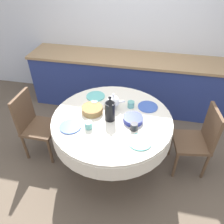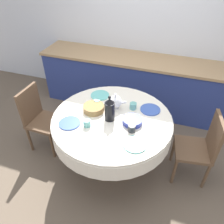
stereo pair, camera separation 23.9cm
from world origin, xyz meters
name	(u,v)px [view 1 (the left image)]	position (x,y,z in m)	size (l,w,h in m)	color
ground_plane	(112,162)	(0.00, 0.00, 0.00)	(12.00, 12.00, 0.00)	brown
wall_back	(134,24)	(0.00, 1.70, 1.30)	(7.00, 0.05, 2.60)	silver
kitchen_counter	(128,82)	(0.00, 1.37, 0.45)	(3.24, 0.64, 0.89)	navy
dining_table	(112,126)	(0.00, 0.00, 0.64)	(1.36, 1.36, 0.76)	olive
chair_left	(199,138)	(1.01, 0.15, 0.50)	(0.45, 0.45, 0.90)	brown
chair_right	(34,123)	(-1.02, 0.02, 0.50)	(0.41, 0.41, 0.90)	brown
plate_near_left	(70,127)	(-0.40, -0.24, 0.77)	(0.23, 0.23, 0.01)	#3856AD
cup_near_left	(89,125)	(-0.21, -0.22, 0.80)	(0.08, 0.08, 0.08)	#5BA39E
plate_near_right	(140,142)	(0.34, -0.32, 0.77)	(0.23, 0.23, 0.01)	#60BCB7
cup_near_right	(134,126)	(0.26, -0.14, 0.80)	(0.08, 0.08, 0.08)	#28282D
plate_far_left	(96,96)	(-0.29, 0.37, 0.77)	(0.23, 0.23, 0.01)	#60BCB7
cup_far_left	(95,104)	(-0.25, 0.17, 0.80)	(0.08, 0.08, 0.08)	#5BA39E
plate_far_right	(148,107)	(0.38, 0.28, 0.77)	(0.23, 0.23, 0.01)	#3856AD
cup_far_right	(131,104)	(0.18, 0.24, 0.80)	(0.08, 0.08, 0.08)	#5BA39E
coffee_carafe	(110,110)	(-0.02, -0.03, 0.90)	(0.11, 0.11, 0.31)	black
teapot	(113,102)	(-0.02, 0.19, 0.85)	(0.21, 0.15, 0.20)	white
bread_basket	(92,110)	(-0.24, 0.05, 0.80)	(0.24, 0.24, 0.07)	olive
fruit_bowl	(133,119)	(0.24, -0.01, 0.79)	(0.22, 0.22, 0.06)	navy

